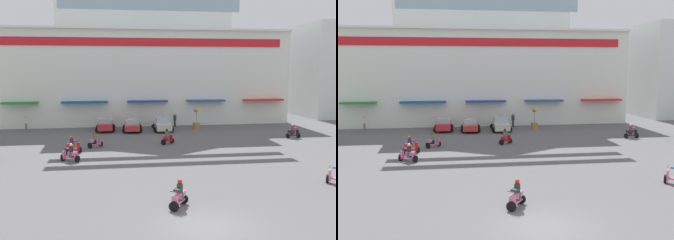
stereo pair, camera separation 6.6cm
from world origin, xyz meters
TOP-DOWN VIEW (x-y plane):
  - ground_plane at (0.00, 13.00)m, footprint 128.00×128.00m
  - colonial_building at (0.00, 36.98)m, footprint 36.36×19.22m
  - parked_car_0 at (-5.04, 27.27)m, footprint 2.24×3.87m
  - parked_car_1 at (-2.01, 26.61)m, footprint 2.37×4.13m
  - parked_car_2 at (1.42, 26.46)m, footprint 2.32×4.33m
  - scooter_rider_0 at (-0.82, 2.46)m, footprint 1.18×1.42m
  - scooter_rider_1 at (-5.79, 18.18)m, footprint 1.37×1.27m
  - scooter_rider_2 at (0.89, 18.74)m, footprint 1.33×1.23m
  - scooter_rider_4 at (-7.43, 13.21)m, footprint 1.52×1.17m
  - scooter_rider_8 at (-7.53, 16.05)m, footprint 1.42×1.08m
  - scooter_rider_9 at (14.04, 19.96)m, footprint 1.45×0.72m
  - pedestrian_0 at (3.25, 28.93)m, footprint 0.52×0.52m
  - pedestrian_1 at (-13.95, 28.36)m, footprint 0.55×0.55m
  - balloon_vendor_cart at (5.47, 26.93)m, footprint 0.69×0.96m

SIDE VIEW (x-z plane):
  - ground_plane at x=0.00m, z-range 0.00..0.00m
  - scooter_rider_4 at x=-7.43m, z-range -0.13..1.30m
  - scooter_rider_1 at x=-5.79m, z-range -0.13..1.31m
  - scooter_rider_0 at x=-0.82m, z-range -0.14..1.34m
  - scooter_rider_2 at x=0.89m, z-range -0.13..1.35m
  - scooter_rider_9 at x=14.04m, z-range -0.12..1.38m
  - scooter_rider_8 at x=-7.53m, z-range -0.12..1.39m
  - parked_car_1 at x=-2.01m, z-range 0.01..1.40m
  - parked_car_0 at x=-5.04m, z-range 0.01..1.46m
  - parked_car_2 at x=1.42m, z-range 0.00..1.52m
  - balloon_vendor_cart at x=5.47m, z-range -0.38..2.10m
  - pedestrian_0 at x=3.25m, z-range 0.11..1.78m
  - pedestrian_1 at x=-13.95m, z-range 0.11..1.83m
  - colonial_building at x=0.00m, z-range -1.52..19.92m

